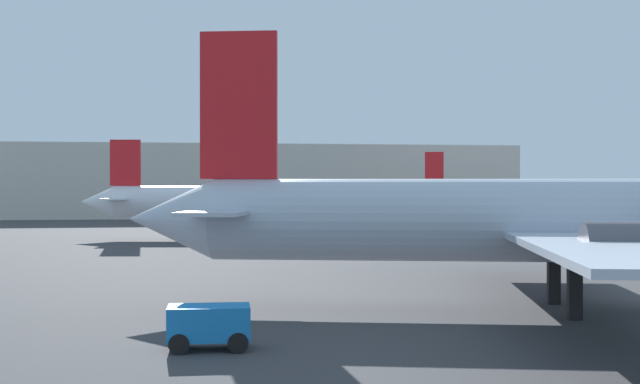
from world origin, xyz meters
The scene contains 5 objects.
airplane_at_gate centered at (11.82, 18.71, 3.47)m, with size 36.85×29.57×10.92m.
airplane_far_left centered at (1.80, 62.24, 3.29)m, with size 30.60×23.64×8.84m.
airplane_far_right centered at (36.07, 86.41, 3.06)m, with size 25.72×22.41×8.97m.
baggage_cart centered at (-2.87, 13.78, 0.76)m, with size 2.45×1.46×1.30m.
terminal_building centered at (4.39, 115.37, 5.35)m, with size 82.06×19.86×10.70m, color beige.
Camera 1 is at (-3.43, -10.39, 4.87)m, focal length 45.87 mm.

